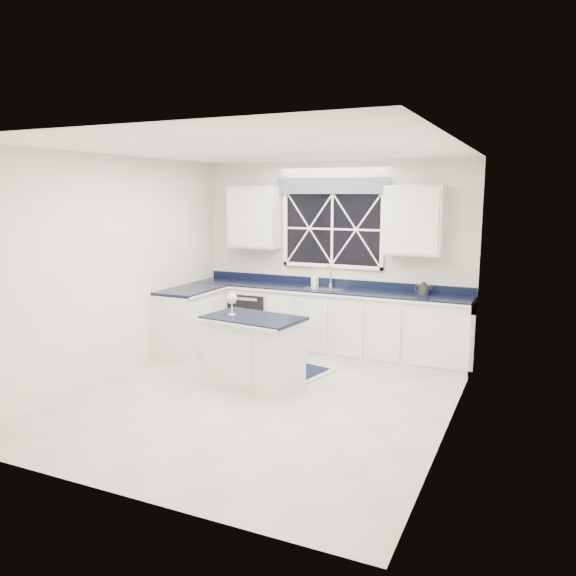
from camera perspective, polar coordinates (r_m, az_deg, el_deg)
The scene contains 13 objects.
ground at distance 6.35m, azimuth -2.67°, elevation -11.12°, with size 4.50×4.50×0.00m, color #A6A5A1.
back_wall at distance 8.06m, azimuth 4.59°, elevation 3.17°, with size 4.00×0.10×2.70m, color beige.
base_cabinets at distance 7.91m, azimuth 1.09°, elevation -3.55°, with size 3.99×1.60×0.90m.
countertop at distance 7.84m, azimuth 3.80°, elevation -0.17°, with size 3.98×0.64×0.04m, color black.
dishwasher at distance 8.38m, azimuth -3.29°, elevation -3.08°, with size 0.60×0.58×0.82m, color black.
window at distance 7.98m, azimuth 4.52°, elevation 6.57°, with size 1.65×0.09×1.26m.
upper_cabinets at distance 7.86m, azimuth 4.22°, elevation 7.04°, with size 3.10×0.34×0.90m.
faucet at distance 7.99m, azimuth 4.31°, elevation 1.30°, with size 0.05×0.20×0.30m.
island at distance 6.64m, azimuth -3.49°, elevation -6.41°, with size 1.19×0.82×0.83m.
rug at distance 7.38m, azimuth -0.93°, elevation -8.05°, with size 1.46×1.06×0.02m.
kettle at distance 7.52m, azimuth 13.61°, elevation -0.04°, with size 0.25×0.19×0.18m.
wine_glass at distance 6.63m, azimuth -5.73°, elevation -1.09°, with size 0.12×0.12×0.28m.
soap_bottle at distance 8.11m, azimuth 2.74°, elevation 0.95°, with size 0.08×0.08×0.18m, color silver.
Camera 1 is at (2.73, -5.28, 2.24)m, focal length 35.00 mm.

